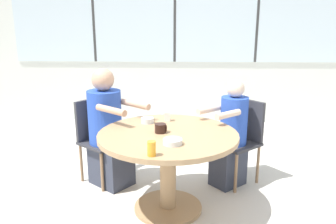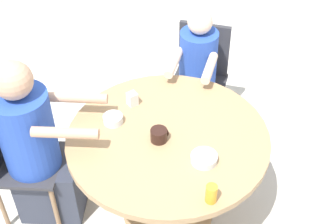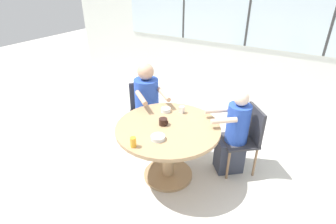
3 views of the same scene
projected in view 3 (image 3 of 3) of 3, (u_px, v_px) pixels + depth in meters
ground_plane at (168, 175)px, 3.27m from camera, size 16.00×16.00×0.00m
wall_back_with_windows at (248, 23)px, 4.72m from camera, size 8.40×0.08×2.80m
dining_table at (168, 139)px, 3.01m from camera, size 1.18×1.18×0.71m
chair_for_woman_green_shirt at (145, 106)px, 3.82m from camera, size 0.56×0.56×0.85m
chair_for_man_blue_shirt at (246, 134)px, 3.16m from camera, size 0.56×0.56×0.85m
person_woman_green_shirt at (148, 109)px, 3.67m from camera, size 0.67×0.63×1.19m
person_man_blue_shirt at (234, 136)px, 3.15m from camera, size 0.54×0.52×1.08m
coffee_mug at (163, 122)px, 2.94m from camera, size 0.10×0.10×0.08m
juice_glass at (133, 142)px, 2.57m from camera, size 0.06×0.06×0.11m
milk_carton_small at (182, 110)px, 3.19m from camera, size 0.06×0.06×0.09m
bowl_white_shallow at (166, 110)px, 3.22m from camera, size 0.12×0.12×0.05m
bowl_cereal at (158, 138)px, 2.69m from camera, size 0.15×0.15×0.04m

